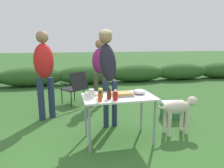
% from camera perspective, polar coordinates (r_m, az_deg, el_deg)
% --- Properties ---
extents(ground_plane, '(60.00, 60.00, 0.00)m').
position_cam_1_polar(ground_plane, '(3.35, 1.82, -15.76)').
color(ground_plane, '#336028').
extents(shrub_hedge, '(14.40, 0.90, 0.68)m').
position_cam_1_polar(shrub_hedge, '(7.67, -7.07, 2.63)').
color(shrub_hedge, '#2D5623').
rests_on(shrub_hedge, ground).
extents(folding_table, '(1.10, 0.64, 0.74)m').
position_cam_1_polar(folding_table, '(3.10, 1.90, -4.83)').
color(folding_table, white).
rests_on(folding_table, ground).
extents(food_tray, '(0.33, 0.22, 0.06)m').
position_cam_1_polar(food_tray, '(3.08, 2.94, -2.94)').
color(food_tray, '#9E9EA3').
rests_on(food_tray, folding_table).
extents(plate_stack, '(0.24, 0.24, 0.04)m').
position_cam_1_polar(plate_stack, '(3.16, -5.78, -2.78)').
color(plate_stack, white).
rests_on(plate_stack, folding_table).
extents(mixing_bowl, '(0.21, 0.21, 0.08)m').
position_cam_1_polar(mixing_bowl, '(3.22, 7.78, -2.17)').
color(mixing_bowl, silver).
rests_on(mixing_bowl, folding_table).
extents(paper_cup_stack, '(0.08, 0.08, 0.14)m').
position_cam_1_polar(paper_cup_stack, '(2.96, -5.91, -2.75)').
color(paper_cup_stack, white).
rests_on(paper_cup_stack, folding_table).
extents(ketchup_bottle, '(0.07, 0.07, 0.17)m').
position_cam_1_polar(ketchup_bottle, '(2.84, 0.97, -3.08)').
color(ketchup_bottle, red).
rests_on(ketchup_bottle, folding_table).
extents(relish_jar, '(0.07, 0.07, 0.14)m').
position_cam_1_polar(relish_jar, '(2.98, -3.28, -2.67)').
color(relish_jar, olive).
rests_on(relish_jar, folding_table).
extents(bbq_sauce_bottle, '(0.06, 0.06, 0.18)m').
position_cam_1_polar(bbq_sauce_bottle, '(2.89, -0.87, -2.74)').
color(bbq_sauce_bottle, '#562314').
rests_on(bbq_sauce_bottle, folding_table).
extents(hot_sauce_bottle, '(0.06, 0.06, 0.16)m').
position_cam_1_polar(hot_sauce_bottle, '(2.79, -3.46, -3.43)').
color(hot_sauce_bottle, '#CC4214').
rests_on(hot_sauce_bottle, folding_table).
extents(standing_person_in_olive_jacket, '(0.36, 0.51, 1.78)m').
position_cam_1_polar(standing_person_in_olive_jacket, '(3.67, -1.24, 6.01)').
color(standing_person_in_olive_jacket, '#232D4C').
rests_on(standing_person_in_olive_jacket, ground).
extents(standing_person_in_dark_puffer, '(0.49, 0.44, 1.77)m').
position_cam_1_polar(standing_person_in_dark_puffer, '(4.17, -18.80, 4.49)').
color(standing_person_in_dark_puffer, '#232D4C').
rests_on(standing_person_in_dark_puffer, ground).
extents(standing_person_in_red_jacket, '(0.41, 0.30, 1.62)m').
position_cam_1_polar(standing_person_in_red_jacket, '(5.09, -3.50, 5.19)').
color(standing_person_in_red_jacket, '#4C473D').
rests_on(standing_person_in_red_jacket, ground).
extents(dog, '(0.81, 0.25, 0.64)m').
position_cam_1_polar(dog, '(3.62, 18.60, -6.68)').
color(dog, beige).
rests_on(dog, ground).
extents(camp_chair_green_behind_table, '(0.71, 0.75, 0.83)m').
position_cam_1_polar(camp_chair_green_behind_table, '(5.10, -10.49, -0.65)').
color(camp_chair_green_behind_table, '#232328').
rests_on(camp_chair_green_behind_table, ground).
extents(cooler_box, '(0.52, 0.39, 0.34)m').
position_cam_1_polar(cooler_box, '(4.38, 17.21, -7.13)').
color(cooler_box, '#286B3D').
rests_on(cooler_box, ground).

